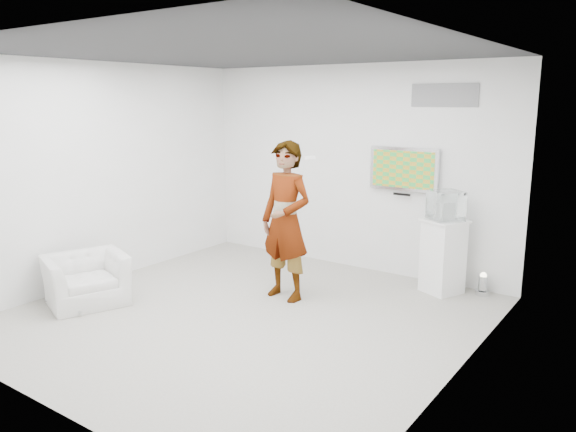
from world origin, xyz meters
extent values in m
cube|color=#ADA99F|center=(0.00, 0.00, 0.01)|extent=(5.00, 5.00, 0.01)
cube|color=#2B2B2D|center=(0.00, 0.00, 3.00)|extent=(5.00, 5.00, 0.01)
cube|color=white|center=(0.00, 2.50, 1.50)|extent=(5.00, 0.01, 3.00)
cube|color=white|center=(0.00, -2.50, 1.50)|extent=(5.00, 0.01, 3.00)
cube|color=white|center=(-2.50, 0.00, 1.50)|extent=(0.01, 5.00, 3.00)
cube|color=white|center=(2.50, 0.00, 1.50)|extent=(0.01, 5.00, 3.00)
cube|color=#BABABE|center=(0.85, 2.45, 1.55)|extent=(1.00, 0.08, 0.60)
cube|color=slate|center=(1.35, 2.49, 2.55)|extent=(0.90, 0.02, 0.30)
imported|color=silver|center=(0.02, 0.78, 1.00)|extent=(0.77, 0.55, 2.01)
imported|color=silver|center=(-1.89, -0.82, 0.31)|extent=(1.11, 1.18, 0.61)
cube|color=white|center=(1.58, 2.14, 0.49)|extent=(0.63, 0.63, 0.98)
cylinder|color=silver|center=(2.06, 2.33, 0.14)|extent=(0.24, 0.24, 0.29)
cube|color=white|center=(1.58, 2.14, 1.17)|extent=(0.53, 0.53, 0.37)
cube|color=white|center=(1.58, 2.14, 1.09)|extent=(0.15, 0.15, 0.22)
cube|color=white|center=(0.29, 0.91, 1.80)|extent=(0.11, 0.15, 0.04)
camera|label=1|loc=(4.00, -4.80, 2.51)|focal=35.00mm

